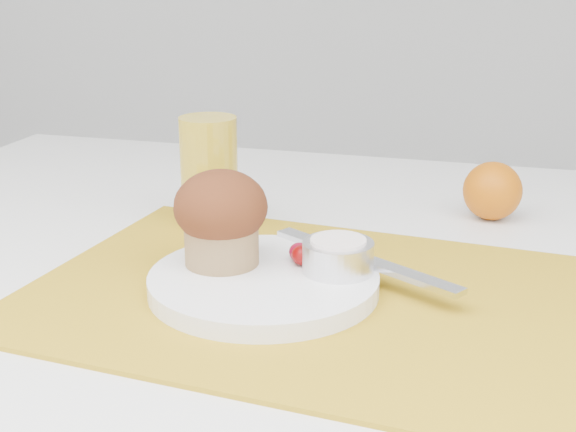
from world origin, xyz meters
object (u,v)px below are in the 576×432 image
(muffin, at_px, (221,216))
(orange, at_px, (492,191))
(juice_glass, at_px, (209,174))
(plate, at_px, (264,282))

(muffin, bearing_deg, orange, 48.82)
(juice_glass, height_order, muffin, juice_glass)
(juice_glass, bearing_deg, plate, -54.86)
(plate, relative_size, orange, 3.08)
(plate, relative_size, muffin, 2.34)
(orange, xyz_separation_m, juice_glass, (-0.30, -0.12, 0.03))
(plate, height_order, juice_glass, juice_glass)
(plate, distance_m, orange, 0.34)
(orange, height_order, juice_glass, juice_glass)
(plate, distance_m, juice_glass, 0.20)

